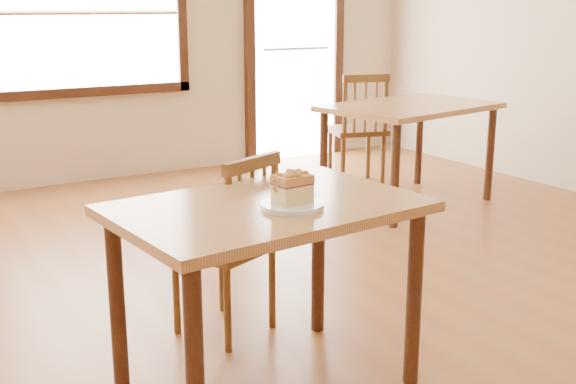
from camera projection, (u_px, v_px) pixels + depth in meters
The scene contains 7 objects.
entry_door at pixel (295, 33), 6.85m from camera, with size 1.08×0.06×2.29m.
cafe_table_main at pixel (267, 232), 2.67m from camera, with size 1.16×0.83×0.75m.
cafe_chair_main at pixel (230, 244), 3.20m from camera, with size 0.50×0.50×0.84m.
cafe_table_second at pixel (410, 117), 5.30m from camera, with size 1.36×1.03×0.75m.
cafe_chair_second at pixel (358, 129), 5.89m from camera, with size 0.53×0.53×0.94m.
plate at pixel (292, 206), 2.58m from camera, with size 0.23×0.23×0.02m.
cake_slice at pixel (292, 187), 2.56m from camera, with size 0.14×0.10×0.12m.
Camera 1 is at (-1.36, -2.00, 1.45)m, focal length 45.00 mm.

